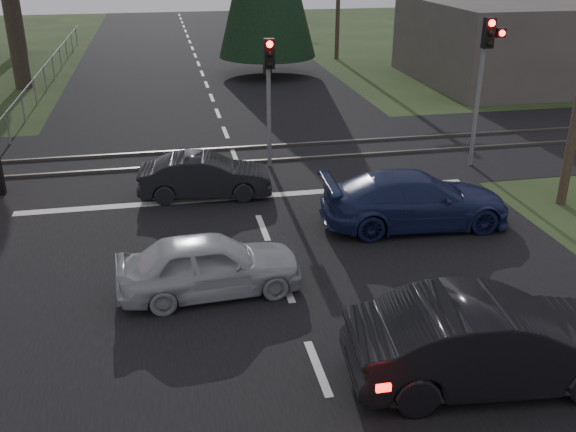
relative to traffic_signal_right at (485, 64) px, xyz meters
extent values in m
plane|color=#263719|center=(-7.55, -9.47, -3.31)|extent=(120.00, 120.00, 0.00)
cube|color=black|center=(-7.55, 0.53, -3.31)|extent=(14.00, 100.00, 0.01)
cube|color=black|center=(-7.55, 2.53, -3.31)|extent=(120.00, 8.00, 0.01)
cube|color=silver|center=(-7.55, -1.27, -3.30)|extent=(13.00, 0.35, 0.00)
cube|color=#59544C|center=(-7.55, 1.73, -3.26)|extent=(120.00, 0.12, 0.10)
cube|color=#59544C|center=(-7.55, 3.33, -3.26)|extent=(120.00, 0.12, 0.10)
cylinder|color=slate|center=(-0.05, 0.13, -1.41)|extent=(0.14, 0.14, 3.80)
cube|color=black|center=(-0.05, -0.05, 0.94)|extent=(0.32, 0.24, 0.90)
sphere|color=#FF0C07|center=(-0.05, -0.18, 1.24)|extent=(0.20, 0.20, 0.20)
sphere|color=black|center=(-0.05, -0.18, 0.94)|extent=(0.18, 0.18, 0.18)
sphere|color=black|center=(-0.05, -0.18, 0.64)|extent=(0.18, 0.18, 0.18)
cube|color=black|center=(0.33, -0.05, 0.94)|extent=(0.28, 0.22, 0.28)
sphere|color=#FF0C07|center=(0.33, -0.17, 0.94)|extent=(0.18, 0.18, 0.18)
cylinder|color=slate|center=(-6.55, 1.33, -1.71)|extent=(0.14, 0.14, 3.20)
cube|color=black|center=(-6.55, 1.15, 0.34)|extent=(0.32, 0.24, 0.90)
sphere|color=#FF0C07|center=(-6.55, 1.02, 0.64)|extent=(0.20, 0.20, 0.20)
sphere|color=black|center=(-6.55, 1.02, 0.34)|extent=(0.18, 0.18, 0.18)
sphere|color=black|center=(-6.55, 1.02, 0.04)|extent=(0.18, 0.18, 0.18)
cylinder|color=#473D33|center=(-16.55, 15.53, -0.61)|extent=(0.80, 0.80, 5.40)
cylinder|color=#473D33|center=(-18.55, 26.53, -0.61)|extent=(0.80, 0.80, 5.40)
cylinder|color=#473D33|center=(-4.05, 16.53, -2.31)|extent=(0.50, 0.50, 2.00)
cube|color=#59514C|center=(10.45, 12.53, -1.31)|extent=(14.00, 10.00, 4.00)
imported|color=black|center=(-4.85, -10.36, -2.53)|extent=(4.88, 2.07, 1.56)
imported|color=#A4A8AC|center=(-9.14, -6.49, -2.66)|extent=(3.91, 1.78, 1.30)
imported|color=#18214A|center=(-3.67, -4.05, -2.61)|extent=(4.94, 2.21, 1.41)
imported|color=black|center=(-8.80, -0.97, -2.70)|extent=(3.84, 1.63, 1.23)
camera|label=1|loc=(-9.85, -18.36, 3.55)|focal=40.00mm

